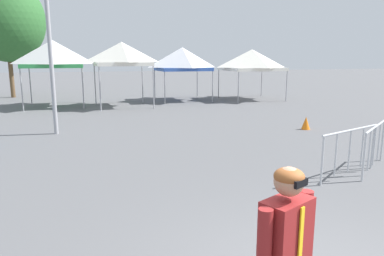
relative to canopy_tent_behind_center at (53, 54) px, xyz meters
The scene contains 8 objects.
canopy_tent_behind_center is the anchor object (origin of this frame).
canopy_tent_behind_left 3.67m from the canopy_tent_behind_center, 17.29° to the right, with size 2.97×2.97×3.44m.
canopy_tent_far_right 7.41m from the canopy_tent_behind_center, ahead, with size 3.07×3.07×3.25m.
canopy_tent_behind_right 11.71m from the canopy_tent_behind_center, ahead, with size 3.39×3.39×3.14m.
tree_behind_tents_right 6.87m from the canopy_tent_behind_center, 117.98° to the left, with size 4.85×4.85×7.67m.
crowd_barrier_by_lift 16.31m from the canopy_tent_behind_center, 61.29° to the right, with size 1.75×1.24×1.08m.
crowd_barrier_mid_lot 16.09m from the canopy_tent_behind_center, 64.39° to the right, with size 2.01×0.71×1.08m.
traffic_cone_lot_center 13.49m from the canopy_tent_behind_center, 46.04° to the right, with size 0.32×0.32×0.47m, color orange.
Camera 1 is at (-2.43, -2.79, 2.59)m, focal length 33.13 mm.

